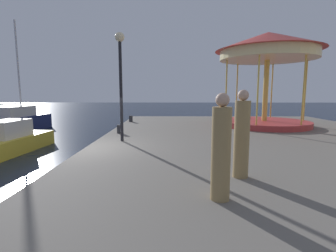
{
  "coord_description": "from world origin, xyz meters",
  "views": [
    {
      "loc": [
        2.95,
        -8.55,
        2.7
      ],
      "look_at": [
        2.86,
        3.01,
        1.15
      ],
      "focal_mm": 26.74,
      "sensor_mm": 36.0,
      "label": 1
    }
  ],
  "objects_px": {
    "motorboat_yellow": "(10,140)",
    "sailboat_navy": "(13,122)",
    "carousel": "(267,57)",
    "lamp_post_mid_promenade": "(120,67)",
    "bollard_center": "(120,129)",
    "bollard_north": "(131,119)",
    "person_near_carousel": "(221,151)",
    "person_far_corner": "(242,137)"
  },
  "relations": [
    {
      "from": "motorboat_yellow",
      "to": "sailboat_navy",
      "type": "distance_m",
      "value": 6.41
    },
    {
      "from": "carousel",
      "to": "lamp_post_mid_promenade",
      "type": "height_order",
      "value": "carousel"
    },
    {
      "from": "motorboat_yellow",
      "to": "bollard_center",
      "type": "height_order",
      "value": "motorboat_yellow"
    },
    {
      "from": "motorboat_yellow",
      "to": "carousel",
      "type": "height_order",
      "value": "carousel"
    },
    {
      "from": "sailboat_navy",
      "to": "bollard_center",
      "type": "distance_m",
      "value": 9.62
    },
    {
      "from": "carousel",
      "to": "bollard_north",
      "type": "relative_size",
      "value": 14.43
    },
    {
      "from": "bollard_center",
      "to": "person_near_carousel",
      "type": "relative_size",
      "value": 0.21
    },
    {
      "from": "bollard_north",
      "to": "person_far_corner",
      "type": "bearing_deg",
      "value": -68.89
    },
    {
      "from": "carousel",
      "to": "lamp_post_mid_promenade",
      "type": "bearing_deg",
      "value": -147.72
    },
    {
      "from": "sailboat_navy",
      "to": "bollard_center",
      "type": "height_order",
      "value": "sailboat_navy"
    },
    {
      "from": "sailboat_navy",
      "to": "carousel",
      "type": "relative_size",
      "value": 1.31
    },
    {
      "from": "motorboat_yellow",
      "to": "lamp_post_mid_promenade",
      "type": "xyz_separation_m",
      "value": [
        5.38,
        -1.43,
        3.11
      ]
    },
    {
      "from": "bollard_center",
      "to": "lamp_post_mid_promenade",
      "type": "bearing_deg",
      "value": -75.71
    },
    {
      "from": "lamp_post_mid_promenade",
      "to": "person_near_carousel",
      "type": "relative_size",
      "value": 2.18
    },
    {
      "from": "motorboat_yellow",
      "to": "person_far_corner",
      "type": "xyz_separation_m",
      "value": [
        8.87,
        -5.64,
        1.18
      ]
    },
    {
      "from": "motorboat_yellow",
      "to": "person_near_carousel",
      "type": "bearing_deg",
      "value": -39.96
    },
    {
      "from": "bollard_north",
      "to": "bollard_center",
      "type": "relative_size",
      "value": 1.0
    },
    {
      "from": "sailboat_navy",
      "to": "bollard_north",
      "type": "height_order",
      "value": "sailboat_navy"
    },
    {
      "from": "sailboat_navy",
      "to": "bollard_north",
      "type": "relative_size",
      "value": 18.92
    },
    {
      "from": "lamp_post_mid_promenade",
      "to": "person_near_carousel",
      "type": "xyz_separation_m",
      "value": [
        2.78,
        -5.41,
        -1.96
      ]
    },
    {
      "from": "bollard_center",
      "to": "carousel",
      "type": "bearing_deg",
      "value": 19.36
    },
    {
      "from": "lamp_post_mid_promenade",
      "to": "bollard_center",
      "type": "xyz_separation_m",
      "value": [
        -0.48,
        1.88,
        -2.65
      ]
    },
    {
      "from": "lamp_post_mid_promenade",
      "to": "person_near_carousel",
      "type": "height_order",
      "value": "lamp_post_mid_promenade"
    },
    {
      "from": "person_near_carousel",
      "to": "person_far_corner",
      "type": "relative_size",
      "value": 0.97
    },
    {
      "from": "bollard_north",
      "to": "carousel",
      "type": "bearing_deg",
      "value": -13.66
    },
    {
      "from": "lamp_post_mid_promenade",
      "to": "bollard_north",
      "type": "height_order",
      "value": "lamp_post_mid_promenade"
    },
    {
      "from": "bollard_center",
      "to": "person_near_carousel",
      "type": "height_order",
      "value": "person_near_carousel"
    },
    {
      "from": "motorboat_yellow",
      "to": "lamp_post_mid_promenade",
      "type": "height_order",
      "value": "lamp_post_mid_promenade"
    },
    {
      "from": "motorboat_yellow",
      "to": "bollard_center",
      "type": "xyz_separation_m",
      "value": [
        4.91,
        0.45,
        0.46
      ]
    },
    {
      "from": "bollard_center",
      "to": "person_far_corner",
      "type": "distance_m",
      "value": 7.3
    },
    {
      "from": "sailboat_navy",
      "to": "carousel",
      "type": "height_order",
      "value": "sailboat_navy"
    },
    {
      "from": "motorboat_yellow",
      "to": "bollard_north",
      "type": "height_order",
      "value": "motorboat_yellow"
    },
    {
      "from": "sailboat_navy",
      "to": "bollard_center",
      "type": "bearing_deg",
      "value": -31.68
    },
    {
      "from": "carousel",
      "to": "bollard_north",
      "type": "height_order",
      "value": "carousel"
    },
    {
      "from": "motorboat_yellow",
      "to": "person_far_corner",
      "type": "bearing_deg",
      "value": -32.44
    },
    {
      "from": "carousel",
      "to": "lamp_post_mid_promenade",
      "type": "relative_size",
      "value": 1.39
    },
    {
      "from": "motorboat_yellow",
      "to": "carousel",
      "type": "distance_m",
      "value": 13.73
    },
    {
      "from": "bollard_north",
      "to": "sailboat_navy",
      "type": "bearing_deg",
      "value": 177.32
    },
    {
      "from": "lamp_post_mid_promenade",
      "to": "bollard_north",
      "type": "distance_m",
      "value": 7.11
    },
    {
      "from": "sailboat_navy",
      "to": "person_far_corner",
      "type": "xyz_separation_m",
      "value": [
        12.15,
        -11.14,
        1.02
      ]
    },
    {
      "from": "motorboat_yellow",
      "to": "bollard_north",
      "type": "relative_size",
      "value": 10.86
    },
    {
      "from": "motorboat_yellow",
      "to": "sailboat_navy",
      "type": "relative_size",
      "value": 0.57
    }
  ]
}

